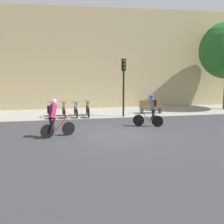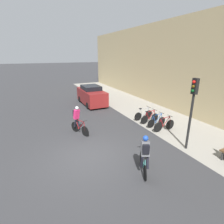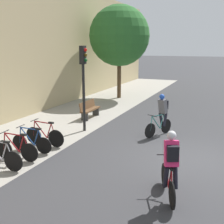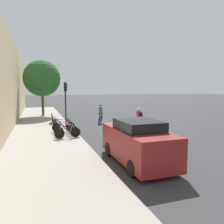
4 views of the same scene
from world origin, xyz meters
name	(u,v)px [view 1 (image 1 of 4)]	position (x,y,z in m)	size (l,w,h in m)	color
ground	(116,136)	(0.00, 0.00, 0.00)	(200.00, 200.00, 0.00)	#333335
kerb_strip	(97,113)	(0.00, 6.75, 0.00)	(44.00, 4.50, 0.01)	gray
building_facade	(92,59)	(0.00, 9.30, 3.77)	(44.00, 0.60, 7.55)	tan
cyclist_pink	(54,117)	(-2.84, 0.24, 0.95)	(1.56, 0.73, 1.76)	black
cyclist_grey	(151,109)	(2.25, 1.65, 0.95)	(1.49, 0.78, 1.75)	black
parked_bike_0	(52,111)	(-3.08, 5.37, 0.39)	(0.46, 1.67, 0.95)	black
parked_bike_1	(64,111)	(-2.32, 5.37, 0.39)	(0.46, 1.61, 0.95)	black
parked_bike_2	(76,111)	(-1.56, 5.37, 0.38)	(0.46, 1.58, 0.93)	black
parked_bike_3	(88,110)	(-0.79, 5.37, 0.40)	(0.46, 1.67, 0.97)	black
traffic_light_pole	(124,77)	(1.47, 4.89, 2.55)	(0.26, 0.30, 3.69)	black
bench	(151,107)	(3.61, 5.77, 0.47)	(1.58, 0.44, 0.89)	brown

